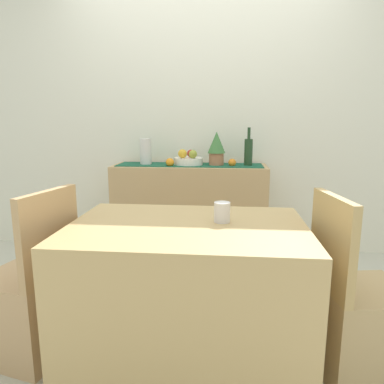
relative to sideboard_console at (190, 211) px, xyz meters
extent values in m
cube|color=beige|center=(0.12, -0.92, -0.43)|extent=(6.40, 6.40, 0.02)
cube|color=silver|center=(0.12, 0.26, 0.93)|extent=(6.40, 0.06, 2.70)
cube|color=tan|center=(0.00, 0.00, 0.00)|extent=(1.35, 0.42, 0.84)
cube|color=#18543B|center=(0.00, 0.00, 0.42)|extent=(1.27, 0.32, 0.01)
cylinder|color=white|center=(-0.01, 0.00, 0.46)|extent=(0.25, 0.25, 0.06)
sphere|color=#AA2622|center=(0.01, 0.03, 0.52)|extent=(0.07, 0.07, 0.07)
sphere|color=#929D39|center=(0.03, -0.06, 0.52)|extent=(0.07, 0.07, 0.07)
sphere|color=gold|center=(-0.06, -0.05, 0.53)|extent=(0.08, 0.08, 0.08)
cylinder|color=#203C21|center=(0.51, 0.00, 0.54)|extent=(0.07, 0.07, 0.23)
cylinder|color=#203C21|center=(0.51, 0.00, 0.70)|extent=(0.03, 0.03, 0.10)
cylinder|color=silver|center=(-0.39, 0.00, 0.54)|extent=(0.10, 0.10, 0.23)
cylinder|color=#AA6D4D|center=(0.23, 0.00, 0.48)|extent=(0.13, 0.13, 0.11)
cone|color=#3F733D|center=(0.23, 0.00, 0.62)|extent=(0.15, 0.15, 0.18)
sphere|color=orange|center=(-0.16, -0.10, 0.46)|extent=(0.07, 0.07, 0.07)
sphere|color=orange|center=(0.37, -0.04, 0.45)|extent=(0.07, 0.07, 0.07)
cube|color=tan|center=(0.14, -1.49, -0.05)|extent=(1.14, 0.78, 0.74)
cylinder|color=silver|center=(0.31, -1.43, 0.37)|extent=(0.08, 0.08, 0.10)
cube|color=tan|center=(-0.71, -1.49, -0.20)|extent=(0.48, 0.48, 0.45)
cube|color=tan|center=(-0.54, -1.53, 0.25)|extent=(0.13, 0.40, 0.45)
cube|color=tan|center=(0.99, -1.49, -0.20)|extent=(0.46, 0.46, 0.45)
cube|color=tan|center=(0.81, -1.52, 0.25)|extent=(0.10, 0.40, 0.45)
camera|label=1|loc=(0.32, -3.15, 0.81)|focal=33.67mm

